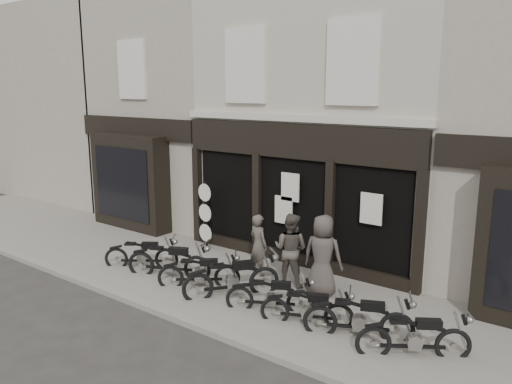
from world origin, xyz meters
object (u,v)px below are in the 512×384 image
Objects in this scene: motorcycle_2 at (200,275)px; man_right at (323,255)px; motorcycle_5 at (308,312)px; motorcycle_0 at (142,257)px; man_left at (258,245)px; motorcycle_7 at (415,341)px; motorcycle_1 at (170,264)px; motorcycle_6 at (359,322)px; man_centre at (291,249)px; motorcycle_4 at (271,299)px; advert_sign_post at (206,218)px; motorcycle_3 at (233,282)px.

man_right reaches higher than motorcycle_2.
motorcycle_5 is 0.95× the size of man_right.
motorcycle_5 is (5.26, -0.18, -0.01)m from motorcycle_0.
motorcycle_2 is 1.07× the size of man_left.
man_right is (-2.68, 1.39, 0.67)m from motorcycle_7.
man_left is (1.75, 1.42, 0.49)m from motorcycle_1.
motorcycle_7 is 1.14× the size of man_left.
motorcycle_2 is 0.93× the size of motorcycle_7.
man_left reaches higher than motorcycle_6.
motorcycle_6 is 2.91m from man_centre.
motorcycle_4 is at bearing -39.79° from motorcycle_2.
man_right is at bearing -10.97° from motorcycle_2.
advert_sign_post reaches higher than man_right.
man_centre is at bearing 78.59° from motorcycle_4.
man_centre is at bearing 126.14° from motorcycle_6.
motorcycle_0 is 7.44m from motorcycle_7.
man_right is (1.62, 1.28, 0.63)m from motorcycle_3.
motorcycle_2 is 0.96× the size of motorcycle_4.
motorcycle_4 is at bearing 99.41° from man_centre.
motorcycle_3 is 3.59m from advert_sign_post.
motorcycle_7 is (4.29, -0.10, -0.05)m from motorcycle_3.
man_left is at bearing 132.88° from motorcycle_6.
motorcycle_4 is 2.03m from motorcycle_6.
motorcycle_6 is (1.08, 0.13, 0.04)m from motorcycle_5.
man_right reaches higher than motorcycle_6.
man_centre reaches higher than motorcycle_5.
motorcycle_1 is 4.17m from motorcycle_5.
man_centre is (-2.48, 1.38, 0.60)m from motorcycle_6.
man_right reaches higher than man_left.
motorcycle_2 is 2.28m from man_centre.
motorcycle_0 is 6.34m from motorcycle_6.
motorcycle_0 is 2.28m from advert_sign_post.
motorcycle_1 is 2.31m from man_left.
motorcycle_0 is 3.15m from motorcycle_3.
motorcycle_4 is at bearing 61.68° from man_right.
man_left is at bearing -10.95° from man_centre.
motorcycle_2 is 2.94m from advert_sign_post.
motorcycle_5 is at bearing 161.96° from motorcycle_6.
man_left is at bearing -12.00° from advert_sign_post.
motorcycle_3 is at bearing 54.07° from man_centre.
motorcycle_6 is at bearing 143.73° from motorcycle_7.
motorcycle_3 is 1.62m from man_centre.
motorcycle_7 is at bearing -38.72° from motorcycle_2.
motorcycle_5 is (0.95, -0.06, -0.01)m from motorcycle_4.
man_centre reaches higher than motorcycle_0.
motorcycle_0 reaches higher than motorcycle_5.
motorcycle_4 is 0.99× the size of motorcycle_5.
motorcycle_0 is 1.09× the size of man_left.
advert_sign_post is at bearing 91.46° from motorcycle_2.
man_right is at bearing 84.68° from motorcycle_5.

